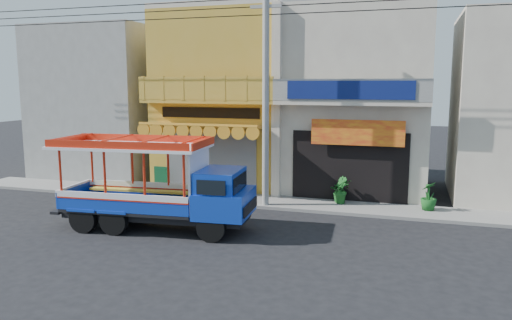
{
  "coord_description": "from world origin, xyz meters",
  "views": [
    {
      "loc": [
        4.34,
        -14.9,
        4.81
      ],
      "look_at": [
        -1.13,
        2.5,
        1.99
      ],
      "focal_mm": 35.0,
      "sensor_mm": 36.0,
      "label": 1
    }
  ],
  "objects_px": {
    "utility_pole": "(270,77)",
    "green_sign": "(162,181)",
    "songthaew_truck": "(168,187)",
    "potted_plant_b": "(341,190)",
    "potted_plant_c": "(429,196)",
    "potted_plant_a": "(340,191)"
  },
  "relations": [
    {
      "from": "utility_pole",
      "to": "songthaew_truck",
      "type": "relative_size",
      "value": 4.21
    },
    {
      "from": "utility_pole",
      "to": "potted_plant_c",
      "type": "bearing_deg",
      "value": 9.66
    },
    {
      "from": "songthaew_truck",
      "to": "potted_plant_b",
      "type": "distance_m",
      "value": 7.04
    },
    {
      "from": "potted_plant_a",
      "to": "potted_plant_c",
      "type": "relative_size",
      "value": 0.83
    },
    {
      "from": "songthaew_truck",
      "to": "potted_plant_b",
      "type": "height_order",
      "value": "songthaew_truck"
    },
    {
      "from": "potted_plant_b",
      "to": "potted_plant_c",
      "type": "xyz_separation_m",
      "value": [
        3.28,
        -0.09,
        0.01
      ]
    },
    {
      "from": "potted_plant_c",
      "to": "utility_pole",
      "type": "bearing_deg",
      "value": -51.4
    },
    {
      "from": "green_sign",
      "to": "potted_plant_a",
      "type": "distance_m",
      "value": 7.79
    },
    {
      "from": "green_sign",
      "to": "potted_plant_a",
      "type": "bearing_deg",
      "value": 1.25
    },
    {
      "from": "potted_plant_a",
      "to": "potted_plant_b",
      "type": "bearing_deg",
      "value": -134.92
    },
    {
      "from": "utility_pole",
      "to": "green_sign",
      "type": "xyz_separation_m",
      "value": [
        -5.22,
        1.07,
        -4.46
      ]
    },
    {
      "from": "potted_plant_a",
      "to": "potted_plant_b",
      "type": "relative_size",
      "value": 0.85
    },
    {
      "from": "utility_pole",
      "to": "potted_plant_b",
      "type": "relative_size",
      "value": 26.69
    },
    {
      "from": "potted_plant_b",
      "to": "potted_plant_c",
      "type": "height_order",
      "value": "potted_plant_c"
    },
    {
      "from": "utility_pole",
      "to": "potted_plant_b",
      "type": "distance_m",
      "value": 5.22
    },
    {
      "from": "green_sign",
      "to": "potted_plant_c",
      "type": "relative_size",
      "value": 1.0
    },
    {
      "from": "utility_pole",
      "to": "songthaew_truck",
      "type": "xyz_separation_m",
      "value": [
        -2.31,
        -3.88,
        -3.57
      ]
    },
    {
      "from": "utility_pole",
      "to": "green_sign",
      "type": "bearing_deg",
      "value": 168.38
    },
    {
      "from": "songthaew_truck",
      "to": "green_sign",
      "type": "xyz_separation_m",
      "value": [
        -2.91,
        4.95,
        -0.9
      ]
    },
    {
      "from": "songthaew_truck",
      "to": "potted_plant_c",
      "type": "distance_m",
      "value": 9.58
    },
    {
      "from": "green_sign",
      "to": "potted_plant_b",
      "type": "distance_m",
      "value": 7.83
    },
    {
      "from": "utility_pole",
      "to": "potted_plant_a",
      "type": "relative_size",
      "value": 31.54
    }
  ]
}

